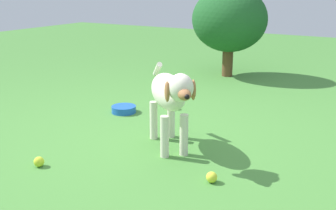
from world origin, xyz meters
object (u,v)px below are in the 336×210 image
tennis_ball_1 (39,162)px  water_bowl (124,109)px  tennis_ball_0 (174,106)px  dog (170,95)px  tennis_ball_2 (212,177)px

tennis_ball_1 → water_bowl: bearing=100.0°
tennis_ball_0 → tennis_ball_1: (-0.13, -1.50, 0.00)m
tennis_ball_0 → water_bowl: 0.46m
tennis_ball_0 → dog: bearing=-62.1°
tennis_ball_0 → tennis_ball_1: 1.50m
dog → tennis_ball_1: size_ratio=10.09×
tennis_ball_0 → water_bowl: tennis_ball_0 is taller
dog → tennis_ball_1: 0.95m
dog → tennis_ball_1: (-0.57, -0.67, -0.36)m
tennis_ball_1 → tennis_ball_2: bearing=19.1°
dog → tennis_ball_2: (0.46, -0.31, -0.36)m
dog → tennis_ball_2: size_ratio=10.09×
tennis_ball_0 → water_bowl: bearing=-137.5°
water_bowl → tennis_ball_2: bearing=-33.6°
dog → tennis_ball_0: bearing=163.5°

